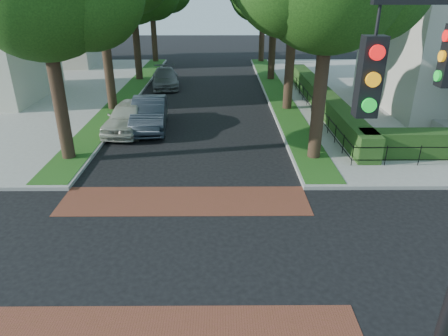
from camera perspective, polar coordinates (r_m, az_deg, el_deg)
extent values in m
plane|color=black|center=(11.98, -6.95, -12.08)|extent=(120.00, 120.00, 0.00)
cube|color=brown|center=(14.66, -5.64, -4.65)|extent=(9.00, 2.20, 0.01)
cube|color=#1F4C15|center=(29.77, 7.58, 10.64)|extent=(1.60, 29.80, 0.02)
cube|color=#1F4C15|center=(30.26, -13.49, 10.41)|extent=(1.60, 29.80, 0.02)
cylinder|color=black|center=(17.39, 13.78, 12.85)|extent=(0.56, 0.56, 7.35)
cylinder|color=black|center=(25.11, 9.55, 16.93)|extent=(0.56, 0.56, 7.70)
cylinder|color=black|center=(34.02, 6.97, 18.03)|extent=(0.56, 0.56, 6.65)
cylinder|color=black|center=(42.92, 5.49, 19.58)|extent=(0.56, 0.56, 7.00)
cylinder|color=black|center=(18.26, -22.91, 11.63)|extent=(0.56, 0.56, 7.00)
cylinder|color=black|center=(25.68, -16.58, 16.85)|extent=(0.56, 0.56, 8.05)
cylinder|color=black|center=(34.45, -12.46, 17.92)|extent=(0.56, 0.56, 6.86)
cylinder|color=black|center=(43.26, -10.07, 19.47)|extent=(0.56, 0.56, 7.14)
cube|color=#204317|center=(26.16, 13.88, 9.59)|extent=(1.00, 18.00, 1.20)
cube|color=beige|center=(45.01, -23.54, 17.71)|extent=(9.00, 8.00, 6.50)
cube|color=black|center=(5.41, 20.07, 12.06)|extent=(0.28, 0.22, 1.00)
cylinder|color=red|center=(5.23, 21.05, 15.14)|extent=(0.18, 0.05, 0.18)
cylinder|color=orange|center=(5.29, 20.52, 11.74)|extent=(0.18, 0.05, 0.18)
cylinder|color=#0CB226|center=(5.36, 20.03, 8.42)|extent=(0.18, 0.05, 0.18)
cylinder|color=red|center=(7.63, 29.19, 16.17)|extent=(0.05, 0.18, 0.18)
cylinder|color=orange|center=(7.66, 28.70, 13.83)|extent=(0.05, 0.18, 0.18)
cylinder|color=#0CB226|center=(7.71, 28.22, 11.52)|extent=(0.05, 0.18, 0.18)
imported|color=#B5B5A3|center=(22.14, -13.39, 7.19)|extent=(2.42, 4.94, 1.62)
imported|color=#212931|center=(22.34, -10.61, 7.64)|extent=(2.20, 5.18, 1.66)
imported|color=slate|center=(32.20, -8.38, 12.61)|extent=(2.64, 5.07, 1.40)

